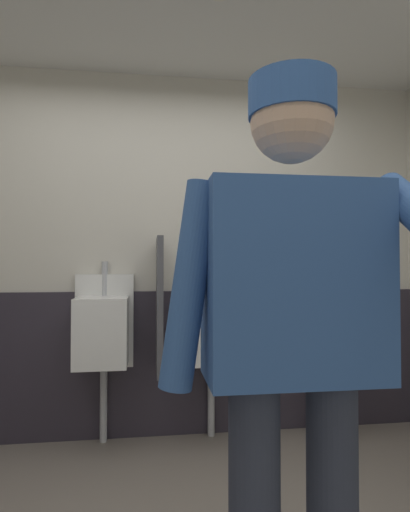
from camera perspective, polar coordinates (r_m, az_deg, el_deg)
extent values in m
cube|color=beige|center=(3.04, -6.49, 0.38)|extent=(4.50, 0.12, 2.60)
cube|color=#2D2833|center=(3.04, -6.50, -14.61)|extent=(3.90, 0.03, 1.03)
cube|color=white|center=(2.99, -13.83, -8.74)|extent=(0.40, 0.05, 0.65)
cube|color=white|center=(2.83, -14.20, -10.18)|extent=(0.34, 0.30, 0.45)
cylinder|color=#B7BABF|center=(2.95, -13.81, -3.07)|extent=(0.04, 0.04, 0.24)
cylinder|color=#B7BABF|center=(3.07, -13.97, -19.08)|extent=(0.05, 0.05, 0.55)
cube|color=white|center=(3.00, 0.73, -8.74)|extent=(0.40, 0.05, 0.65)
cube|color=white|center=(2.84, 1.25, -10.17)|extent=(0.34, 0.30, 0.45)
cylinder|color=#B7BABF|center=(2.97, 0.76, -3.10)|extent=(0.04, 0.04, 0.24)
cylinder|color=#B7BABF|center=(3.08, 0.85, -19.03)|extent=(0.05, 0.05, 0.55)
cube|color=white|center=(3.20, 14.29, -8.24)|extent=(0.40, 0.05, 0.65)
cube|color=white|center=(3.05, 15.51, -9.52)|extent=(0.34, 0.30, 0.45)
cylinder|color=#B7BABF|center=(3.17, 14.32, -2.95)|extent=(0.04, 0.04, 0.24)
cylinder|color=#B7BABF|center=(3.27, 14.62, -17.92)|extent=(0.05, 0.05, 0.55)
cube|color=#4C4C51|center=(2.76, -6.43, -6.77)|extent=(0.04, 0.40, 0.90)
cube|color=#335999|center=(1.15, 12.14, -3.44)|extent=(0.48, 0.24, 0.53)
cylinder|color=#335999|center=(1.09, -2.18, -4.01)|extent=(0.17, 0.09, 0.56)
sphere|color=#D8AD8C|center=(1.22, 12.03, 17.84)|extent=(0.23, 0.23, 0.23)
cylinder|color=#335999|center=(1.24, 12.01, 20.61)|extent=(0.24, 0.24, 0.10)
cube|color=silver|center=(3.02, 6.21, -1.43)|extent=(0.10, 0.07, 0.18)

